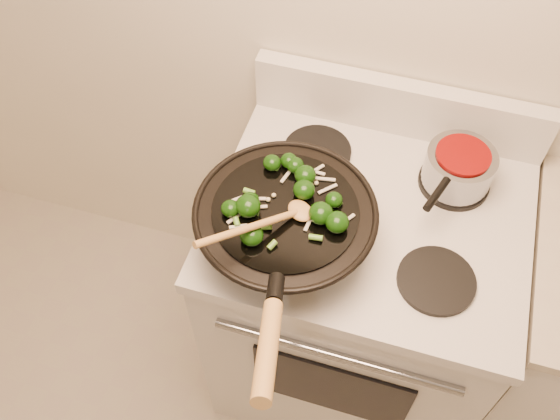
% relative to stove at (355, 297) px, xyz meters
% --- Properties ---
extents(stove, '(0.78, 0.67, 1.08)m').
position_rel_stove_xyz_m(stove, '(0.00, 0.00, 0.00)').
color(stove, silver).
rests_on(stove, ground).
extents(wok, '(0.42, 0.68, 0.27)m').
position_rel_stove_xyz_m(wok, '(-0.18, -0.16, 0.53)').
color(wok, black).
rests_on(wok, stove).
extents(stirfry, '(0.29, 0.27, 0.05)m').
position_rel_stove_xyz_m(stirfry, '(-0.18, -0.14, 0.61)').
color(stirfry, black).
rests_on(stirfry, wok).
extents(wooden_spoon, '(0.21, 0.25, 0.10)m').
position_rel_stove_xyz_m(wooden_spoon, '(-0.19, -0.21, 0.62)').
color(wooden_spoon, '#B68748').
rests_on(wooden_spoon, wok).
extents(saucepan, '(0.17, 0.27, 0.10)m').
position_rel_stove_xyz_m(saucepan, '(0.18, 0.15, 0.51)').
color(saucepan, gray).
rests_on(saucepan, stove).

